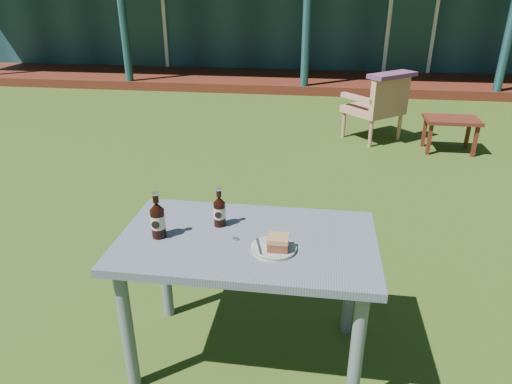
# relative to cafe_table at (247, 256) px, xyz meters

# --- Properties ---
(ground) EXTENTS (80.00, 80.00, 0.00)m
(ground) POSITION_rel_cafe_table_xyz_m (0.00, 1.60, -0.62)
(ground) COLOR #334916
(cafe_table) EXTENTS (1.20, 0.70, 0.72)m
(cafe_table) POSITION_rel_cafe_table_xyz_m (0.00, 0.00, 0.00)
(cafe_table) COLOR #545A69
(cafe_table) RESTS_ON ground
(plate) EXTENTS (0.20, 0.20, 0.01)m
(plate) POSITION_rel_cafe_table_xyz_m (0.13, -0.09, 0.11)
(plate) COLOR silver
(plate) RESTS_ON cafe_table
(cake_slice) EXTENTS (0.09, 0.09, 0.06)m
(cake_slice) POSITION_rel_cafe_table_xyz_m (0.15, -0.10, 0.15)
(cake_slice) COLOR #5C2F1D
(cake_slice) RESTS_ON plate
(fork) EXTENTS (0.05, 0.14, 0.00)m
(fork) POSITION_rel_cafe_table_xyz_m (0.07, -0.10, 0.12)
(fork) COLOR silver
(fork) RESTS_ON plate
(cola_bottle_near) EXTENTS (0.06, 0.06, 0.20)m
(cola_bottle_near) POSITION_rel_cafe_table_xyz_m (-0.15, 0.10, 0.18)
(cola_bottle_near) COLOR black
(cola_bottle_near) RESTS_ON cafe_table
(cola_bottle_far) EXTENTS (0.07, 0.07, 0.23)m
(cola_bottle_far) POSITION_rel_cafe_table_xyz_m (-0.41, -0.05, 0.19)
(cola_bottle_far) COLOR black
(cola_bottle_far) RESTS_ON cafe_table
(bottle_cap) EXTENTS (0.03, 0.03, 0.01)m
(bottle_cap) POSITION_rel_cafe_table_xyz_m (-0.05, -0.02, 0.11)
(bottle_cap) COLOR silver
(bottle_cap) RESTS_ON cafe_table
(armchair_left) EXTENTS (0.82, 0.82, 0.81)m
(armchair_left) POSITION_rel_cafe_table_xyz_m (1.02, 3.89, -0.16)
(armchair_left) COLOR #AF7557
(armchair_left) RESTS_ON ground
(floral_throw) EXTENTS (0.62, 0.59, 0.05)m
(floral_throw) POSITION_rel_cafe_table_xyz_m (1.12, 3.76, 0.22)
(floral_throw) COLOR #603053
(floral_throw) RESTS_ON armchair_left
(side_table) EXTENTS (0.60, 0.40, 0.40)m
(side_table) POSITION_rel_cafe_table_xyz_m (1.82, 3.56, -0.28)
(side_table) COLOR #4E1E13
(side_table) RESTS_ON ground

